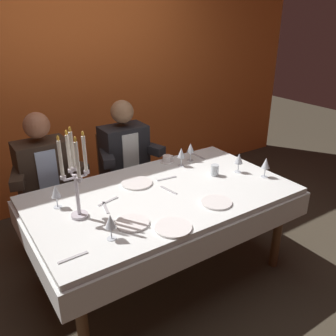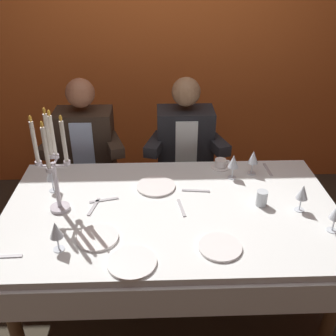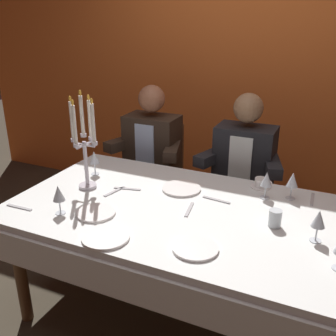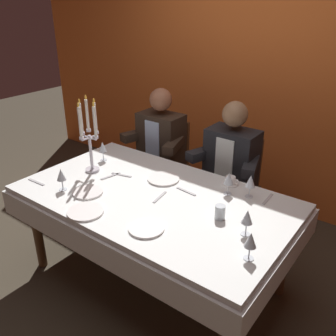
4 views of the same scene
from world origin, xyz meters
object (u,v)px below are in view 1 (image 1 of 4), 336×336
at_px(candelabra, 75,176).
at_px(dinner_plate_0, 173,227).
at_px(wine_glass_3, 191,148).
at_px(wine_glass_5, 56,192).
at_px(dinner_plate_2, 216,202).
at_px(dinner_plate_3, 132,223).
at_px(dinner_plate_1, 137,183).
at_px(coffee_cup_0, 167,159).
at_px(wine_glass_1, 181,153).
at_px(seated_diner_1, 124,153).
at_px(dining_table, 162,206).
at_px(wine_glass_2, 110,222).
at_px(wine_glass_0, 239,159).
at_px(water_tumbler_0, 215,170).
at_px(seated_diner_0, 43,171).
at_px(wine_glass_4, 266,164).

bearing_deg(candelabra, dinner_plate_0, -46.69).
height_order(wine_glass_3, wine_glass_5, same).
height_order(candelabra, wine_glass_3, candelabra).
bearing_deg(dinner_plate_2, dinner_plate_3, 171.44).
distance_m(dinner_plate_0, dinner_plate_1, 0.68).
xyz_separation_m(dinner_plate_3, coffee_cup_0, (0.74, 0.72, 0.02)).
bearing_deg(wine_glass_1, dinner_plate_1, -168.79).
bearing_deg(coffee_cup_0, seated_diner_1, 116.49).
bearing_deg(dinner_plate_1, dining_table, -69.13).
xyz_separation_m(dinner_plate_1, wine_glass_2, (-0.48, -0.56, 0.11)).
distance_m(dinner_plate_3, wine_glass_1, 0.99).
relative_size(dinner_plate_2, wine_glass_1, 1.32).
bearing_deg(wine_glass_0, candelabra, 177.68).
relative_size(dinner_plate_0, wine_glass_2, 1.43).
xyz_separation_m(dinner_plate_0, coffee_cup_0, (0.56, 0.90, 0.02)).
height_order(candelabra, wine_glass_2, candelabra).
xyz_separation_m(dining_table, dinner_plate_0, (-0.20, -0.44, 0.13)).
relative_size(wine_glass_3, seated_diner_1, 0.13).
bearing_deg(dinner_plate_3, water_tumbler_0, 16.69).
bearing_deg(coffee_cup_0, wine_glass_5, -166.61).
bearing_deg(wine_glass_1, seated_diner_1, 115.17).
xyz_separation_m(seated_diner_0, seated_diner_1, (0.76, 0.00, 0.00)).
relative_size(dining_table, wine_glass_5, 11.83).
xyz_separation_m(dining_table, seated_diner_1, (0.14, 0.89, 0.11)).
xyz_separation_m(candelabra, water_tumbler_0, (1.15, 0.00, -0.25)).
xyz_separation_m(dinner_plate_0, dinner_plate_3, (-0.18, 0.18, 0.00)).
xyz_separation_m(wine_glass_0, seated_diner_1, (-0.58, 0.93, -0.12)).
bearing_deg(seated_diner_1, coffee_cup_0, -63.51).
distance_m(wine_glass_1, wine_glass_2, 1.17).
height_order(dining_table, dinner_plate_0, dinner_plate_0).
bearing_deg(wine_glass_3, seated_diner_0, 156.33).
relative_size(wine_glass_2, water_tumbler_0, 1.80).
height_order(water_tumbler_0, seated_diner_0, seated_diner_0).
bearing_deg(wine_glass_3, dinner_plate_1, -166.59).
bearing_deg(coffee_cup_0, candelabra, -155.32).
distance_m(water_tumbler_0, seated_diner_0, 1.43).
distance_m(dinner_plate_1, seated_diner_0, 0.84).
relative_size(wine_glass_3, seated_diner_0, 0.13).
xyz_separation_m(dinner_plate_3, wine_glass_2, (-0.18, -0.07, 0.11)).
bearing_deg(seated_diner_0, dinner_plate_0, -72.74).
height_order(wine_glass_2, water_tumbler_0, wine_glass_2).
bearing_deg(coffee_cup_0, wine_glass_1, -69.02).
bearing_deg(water_tumbler_0, wine_glass_3, 85.85).
bearing_deg(dinner_plate_2, wine_glass_4, 10.82).
bearing_deg(candelabra, coffee_cup_0, 24.68).
relative_size(dining_table, dinner_plate_0, 8.29).
bearing_deg(seated_diner_1, candelabra, -131.48).
height_order(candelabra, wine_glass_0, candelabra).
bearing_deg(dinner_plate_2, dining_table, 122.98).
height_order(candelabra, water_tumbler_0, candelabra).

